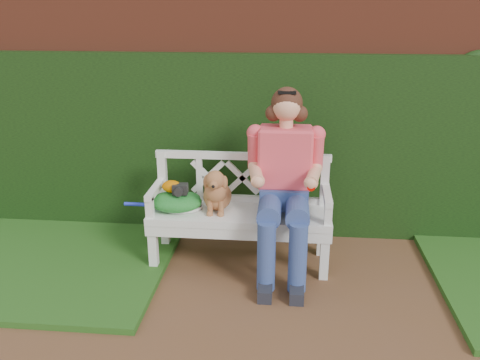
{
  "coord_description": "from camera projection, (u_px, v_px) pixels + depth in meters",
  "views": [
    {
      "loc": [
        -0.12,
        -2.89,
        2.11
      ],
      "look_at": [
        -0.49,
        1.0,
        0.75
      ],
      "focal_mm": 38.0,
      "sensor_mm": 36.0,
      "label": 1
    }
  ],
  "objects": [
    {
      "name": "green_bag",
      "position": [
        176.0,
        201.0,
        4.23
      ],
      "size": [
        0.5,
        0.42,
        0.15
      ],
      "primitive_type": null,
      "rotation": [
        0.0,
        0.0,
        0.21
      ],
      "color": "#449137",
      "rests_on": "garden_bench"
    },
    {
      "name": "seated_woman",
      "position": [
        284.0,
        180.0,
        4.09
      ],
      "size": [
        0.7,
        0.91,
        1.53
      ],
      "primitive_type": null,
      "rotation": [
        0.0,
        0.0,
        0.07
      ],
      "color": "#D23A52",
      "rests_on": "ground"
    },
    {
      "name": "ivy_hedge",
      "position": [
        300.0,
        148.0,
        4.7
      ],
      "size": [
        10.0,
        0.18,
        1.7
      ],
      "primitive_type": "cube",
      "color": "#1B4011",
      "rests_on": "ground"
    },
    {
      "name": "grass_left",
      "position": [
        23.0,
        255.0,
        4.46
      ],
      "size": [
        2.6,
        2.0,
        0.05
      ],
      "primitive_type": "cube",
      "color": "#2B5B21",
      "rests_on": "ground"
    },
    {
      "name": "brick_wall",
      "position": [
        301.0,
        116.0,
        4.83
      ],
      "size": [
        10.0,
        0.3,
        2.2
      ],
      "primitive_type": "cube",
      "color": "brown",
      "rests_on": "ground"
    },
    {
      "name": "tennis_racket",
      "position": [
        177.0,
        206.0,
        4.29
      ],
      "size": [
        0.75,
        0.42,
        0.03
      ],
      "primitive_type": null,
      "rotation": [
        0.0,
        0.0,
        -0.18
      ],
      "color": "silver",
      "rests_on": "garden_bench"
    },
    {
      "name": "baseball_glove",
      "position": [
        172.0,
        186.0,
        4.21
      ],
      "size": [
        0.19,
        0.17,
        0.1
      ],
      "primitive_type": "ellipsoid",
      "rotation": [
        0.0,
        0.0,
        0.35
      ],
      "color": "#BF6401",
      "rests_on": "green_bag"
    },
    {
      "name": "garden_bench",
      "position": [
        240.0,
        237.0,
        4.31
      ],
      "size": [
        1.63,
        0.73,
        0.48
      ],
      "primitive_type": null,
      "rotation": [
        0.0,
        0.0,
        0.09
      ],
      "color": "white",
      "rests_on": "ground"
    },
    {
      "name": "camera_item",
      "position": [
        180.0,
        189.0,
        4.18
      ],
      "size": [
        0.13,
        0.1,
        0.08
      ],
      "primitive_type": "cube",
      "rotation": [
        0.0,
        0.0,
        0.07
      ],
      "color": "black",
      "rests_on": "green_bag"
    },
    {
      "name": "ground",
      "position": [
        299.0,
        337.0,
        3.4
      ],
      "size": [
        60.0,
        60.0,
        0.0
      ],
      "primitive_type": "plane",
      "color": "brown"
    },
    {
      "name": "dog",
      "position": [
        217.0,
        189.0,
        4.18
      ],
      "size": [
        0.34,
        0.4,
        0.38
      ],
      "primitive_type": null,
      "rotation": [
        0.0,
        0.0,
        -0.28
      ],
      "color": "olive",
      "rests_on": "garden_bench"
    }
  ]
}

